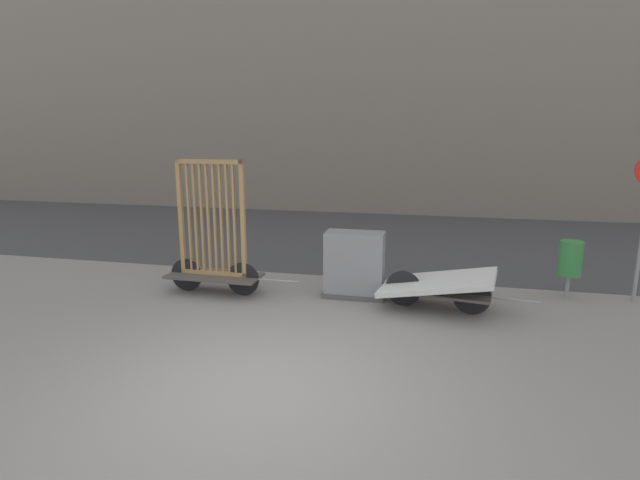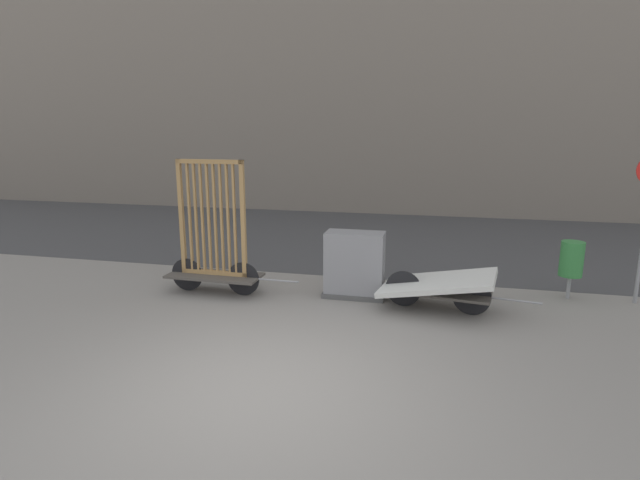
% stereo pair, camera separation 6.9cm
% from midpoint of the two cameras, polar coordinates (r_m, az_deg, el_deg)
% --- Properties ---
extents(ground_plane, '(60.00, 60.00, 0.00)m').
position_cam_midpoint_polar(ground_plane, '(5.68, -7.28, -16.67)').
color(ground_plane, gray).
extents(road_strip, '(56.00, 7.48, 0.01)m').
position_cam_midpoint_polar(road_strip, '(13.19, 4.82, 0.40)').
color(road_strip, '#424244').
rests_on(road_strip, ground_plane).
extents(building_facade, '(48.00, 4.00, 14.01)m').
position_cam_midpoint_polar(building_facade, '(19.08, 7.92, 25.24)').
color(building_facade, slate).
rests_on(building_facade, ground_plane).
extents(bike_cart_with_bedframe, '(2.32, 0.68, 2.28)m').
position_cam_midpoint_polar(bike_cart_with_bedframe, '(8.66, -12.32, -1.08)').
color(bike_cart_with_bedframe, '#4C4742').
rests_on(bike_cart_with_bedframe, ground_plane).
extents(bike_cart_with_mattress, '(2.42, 1.32, 0.65)m').
position_cam_midpoint_polar(bike_cart_with_mattress, '(7.97, 13.01, -5.04)').
color(bike_cart_with_mattress, '#4C4742').
rests_on(bike_cart_with_mattress, ground_plane).
extents(utility_cabinet, '(1.03, 0.54, 1.10)m').
position_cam_midpoint_polar(utility_cabinet, '(8.38, 3.73, -3.08)').
color(utility_cabinet, '#4C4C4C').
rests_on(utility_cabinet, ground_plane).
extents(trash_bin, '(0.37, 0.37, 0.97)m').
position_cam_midpoint_polar(trash_bin, '(9.21, 26.52, -1.94)').
color(trash_bin, gray).
rests_on(trash_bin, ground_plane).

